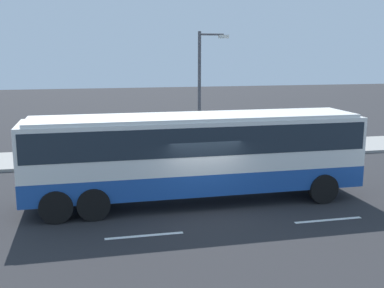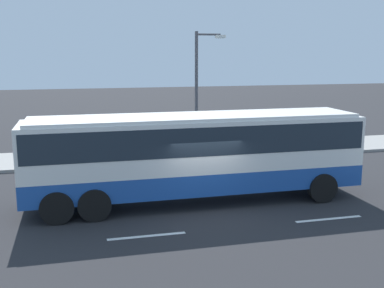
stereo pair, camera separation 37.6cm
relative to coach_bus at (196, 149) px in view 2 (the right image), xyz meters
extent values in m
plane|color=#28282B|center=(0.06, -0.96, -2.04)|extent=(120.00, 120.00, 0.00)
cube|color=gray|center=(0.06, 8.25, -1.96)|extent=(80.00, 4.00, 0.15)
cube|color=white|center=(-2.29, -2.89, -2.03)|extent=(2.40, 0.16, 0.01)
cube|color=white|center=(3.86, -2.89, -2.03)|extent=(2.40, 0.16, 0.01)
cube|color=#1E4C9E|center=(0.01, 0.00, -1.09)|extent=(12.32, 2.48, 0.78)
cube|color=white|center=(0.01, 0.00, 0.21)|extent=(12.32, 2.48, 1.82)
cube|color=#1E2833|center=(0.01, 0.00, 0.46)|extent=(12.07, 2.50, 1.00)
cube|color=#1E2833|center=(6.11, -0.02, 0.30)|extent=(0.13, 2.24, 1.45)
cube|color=white|center=(0.01, 0.00, 1.17)|extent=(11.83, 2.33, 0.12)
cylinder|color=black|center=(4.57, 1.16, -1.49)|extent=(1.10, 0.30, 1.10)
cylinder|color=black|center=(4.56, -1.18, -1.49)|extent=(1.10, 0.30, 1.10)
cylinder|color=black|center=(-3.75, 1.18, -1.49)|extent=(1.10, 0.30, 1.10)
cylinder|color=black|center=(-3.75, -1.16, -1.49)|extent=(1.10, 0.30, 1.10)
cylinder|color=black|center=(-4.95, 1.18, -1.49)|extent=(1.10, 0.30, 1.10)
cylinder|color=black|center=(-4.95, -1.15, -1.49)|extent=(1.10, 0.30, 1.10)
cylinder|color=brown|center=(-0.17, 7.54, -1.44)|extent=(0.14, 0.14, 0.89)
cylinder|color=brown|center=(-0.33, 7.54, -1.44)|extent=(0.14, 0.14, 0.89)
cylinder|color=#B2333F|center=(-0.25, 7.54, -0.67)|extent=(0.32, 0.32, 0.66)
sphere|color=brown|center=(-0.25, 7.54, -0.21)|extent=(0.24, 0.24, 0.24)
cylinder|color=#47474C|center=(1.72, 6.53, 1.30)|extent=(0.16, 0.16, 6.37)
cylinder|color=#47474C|center=(2.34, 6.53, 4.33)|extent=(1.23, 0.10, 0.10)
cube|color=silver|center=(2.95, 6.53, 4.23)|extent=(0.50, 0.24, 0.16)
camera|label=1|loc=(-3.88, -16.38, 3.45)|focal=43.96mm
camera|label=2|loc=(-4.24, -16.30, 3.45)|focal=43.96mm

